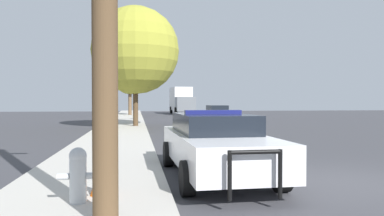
% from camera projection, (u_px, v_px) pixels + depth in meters
% --- Properties ---
extents(ground_plane, '(110.00, 110.00, 0.00)m').
position_uv_depth(ground_plane, '(338.00, 182.00, 7.85)').
color(ground_plane, '#3D3D42').
extents(sidewalk_left, '(3.00, 110.00, 0.13)m').
position_uv_depth(sidewalk_left, '(88.00, 188.00, 7.10)').
color(sidewalk_left, '#BCB7AD').
rests_on(sidewalk_left, ground_plane).
extents(police_car, '(2.12, 5.22, 1.50)m').
position_uv_depth(police_car, '(215.00, 143.00, 8.44)').
color(police_car, white).
rests_on(police_car, ground_plane).
extents(fire_hydrant, '(0.62, 0.27, 0.86)m').
position_uv_depth(fire_hydrant, '(78.00, 173.00, 5.79)').
color(fire_hydrant, '#B7BCC1').
rests_on(fire_hydrant, sidewalk_left).
extents(traffic_light, '(4.15, 0.35, 4.65)m').
position_uv_depth(traffic_light, '(135.00, 78.00, 28.21)').
color(traffic_light, '#424247').
rests_on(traffic_light, sidewalk_left).
extents(car_background_oncoming, '(2.12, 4.04, 1.32)m').
position_uv_depth(car_background_oncoming, '(218.00, 112.00, 32.54)').
color(car_background_oncoming, slate).
rests_on(car_background_oncoming, ground_plane).
extents(box_truck, '(2.69, 7.94, 3.46)m').
position_uv_depth(box_truck, '(181.00, 100.00, 48.53)').
color(box_truck, slate).
rests_on(box_truck, ground_plane).
extents(tree_sidewalk_mid, '(5.53, 5.53, 7.55)m').
position_uv_depth(tree_sidewalk_mid, '(135.00, 50.00, 23.59)').
color(tree_sidewalk_mid, '#4C3823').
rests_on(tree_sidewalk_mid, sidewalk_left).
extents(tree_sidewalk_far, '(3.61, 3.61, 5.94)m').
position_uv_depth(tree_sidewalk_far, '(130.00, 78.00, 42.19)').
color(tree_sidewalk_far, brown).
rests_on(tree_sidewalk_far, sidewalk_left).
extents(traffic_cone, '(0.37, 0.37, 0.61)m').
position_uv_depth(traffic_cone, '(101.00, 177.00, 6.27)').
color(traffic_cone, orange).
rests_on(traffic_cone, sidewalk_left).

